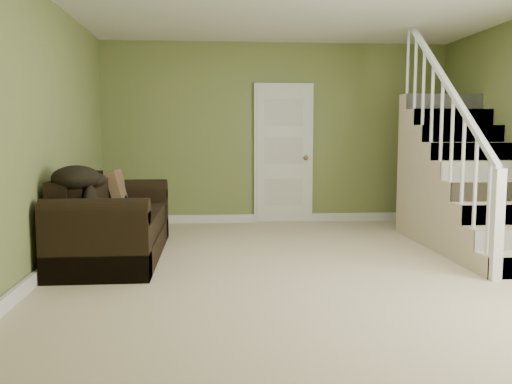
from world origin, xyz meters
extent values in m
cube|color=#C5B38E|center=(0.00, 0.00, 0.00)|extent=(5.00, 5.50, 0.01)
cube|color=olive|center=(0.00, 2.75, 1.30)|extent=(5.00, 0.04, 2.60)
cube|color=olive|center=(0.00, -2.75, 1.30)|extent=(5.00, 0.04, 2.60)
cube|color=olive|center=(-2.50, 0.00, 1.30)|extent=(0.04, 5.50, 2.60)
cube|color=white|center=(0.00, 2.72, 0.06)|extent=(5.00, 0.04, 0.12)
cube|color=white|center=(-2.47, 0.00, 0.06)|extent=(0.04, 5.50, 0.12)
cube|color=white|center=(0.10, 2.71, 1.01)|extent=(0.86, 0.05, 2.02)
cube|color=white|center=(0.10, 2.69, 1.00)|extent=(0.78, 0.04, 1.96)
sphere|color=olive|center=(0.42, 2.65, 0.95)|extent=(0.07, 0.07, 0.07)
cylinder|color=white|center=(1.55, -0.46, 0.65)|extent=(0.04, 0.04, 0.90)
cylinder|color=white|center=(1.55, -0.19, 0.85)|extent=(0.04, 0.04, 0.90)
cube|color=#C5B38E|center=(2.00, 0.08, 0.30)|extent=(1.00, 0.27, 0.60)
cylinder|color=white|center=(1.55, 0.08, 1.05)|extent=(0.04, 0.04, 0.90)
cube|color=#C5B38E|center=(2.00, 0.35, 0.40)|extent=(1.00, 0.27, 0.80)
cylinder|color=white|center=(1.55, 0.35, 1.25)|extent=(0.04, 0.04, 0.90)
cube|color=#C5B38E|center=(2.00, 0.62, 0.50)|extent=(1.00, 0.27, 1.00)
cylinder|color=white|center=(1.55, 0.62, 1.45)|extent=(0.04, 0.04, 0.90)
cube|color=#C5B38E|center=(2.00, 0.89, 0.60)|extent=(1.00, 0.27, 1.20)
cylinder|color=white|center=(1.55, 0.89, 1.65)|extent=(0.04, 0.04, 0.90)
cube|color=#C5B38E|center=(2.00, 1.16, 0.70)|extent=(1.00, 0.27, 1.40)
cylinder|color=white|center=(1.55, 1.16, 1.85)|extent=(0.04, 0.04, 0.90)
cube|color=#C5B38E|center=(2.00, 1.43, 0.80)|extent=(1.00, 0.27, 1.60)
cylinder|color=white|center=(1.55, 1.43, 2.05)|extent=(0.04, 0.04, 0.90)
cube|color=#C5B38E|center=(2.00, 1.70, 0.90)|extent=(1.00, 0.27, 1.80)
cylinder|color=white|center=(1.55, 1.70, 2.25)|extent=(0.04, 0.04, 0.90)
cube|color=white|center=(1.55, -0.62, 0.50)|extent=(0.09, 0.09, 1.00)
cube|color=white|center=(1.55, 0.62, 1.90)|extent=(0.06, 2.46, 1.84)
cube|color=black|center=(-1.97, 0.63, 0.12)|extent=(0.94, 2.18, 0.25)
cube|color=black|center=(-1.87, 0.63, 0.36)|extent=(0.71, 1.65, 0.22)
cube|color=black|center=(-1.97, -0.34, 0.31)|extent=(0.94, 0.25, 0.61)
cube|color=black|center=(-1.97, 1.59, 0.31)|extent=(0.94, 0.25, 0.61)
cylinder|color=black|center=(-1.97, -0.34, 0.61)|extent=(0.94, 0.25, 0.25)
cylinder|color=black|center=(-1.97, 1.59, 0.61)|extent=(0.94, 0.25, 0.25)
cube|color=black|center=(-2.34, 0.63, 0.55)|extent=(0.20, 1.69, 0.62)
cube|color=black|center=(-2.19, 0.63, 0.63)|extent=(0.14, 1.63, 0.35)
cube|color=black|center=(-2.21, 1.65, 0.29)|extent=(0.61, 0.61, 0.58)
cylinder|color=silver|center=(-2.28, 1.59, 0.68)|extent=(0.06, 0.06, 0.20)
cylinder|color=#2D4FB0|center=(-2.28, 1.59, 0.68)|extent=(0.07, 0.07, 0.05)
cylinder|color=white|center=(-2.28, 1.59, 0.79)|extent=(0.03, 0.03, 0.03)
cylinder|color=silver|center=(-2.14, 1.63, 0.68)|extent=(0.06, 0.06, 0.20)
cylinder|color=#2D4FB0|center=(-2.14, 1.63, 0.68)|extent=(0.07, 0.07, 0.05)
cylinder|color=white|center=(-2.14, 1.63, 0.79)|extent=(0.03, 0.03, 0.03)
ellipsoid|color=black|center=(-1.80, 0.54, 0.55)|extent=(0.22, 0.34, 0.17)
ellipsoid|color=white|center=(-1.80, 0.46, 0.52)|extent=(0.12, 0.14, 0.09)
sphere|color=black|center=(-1.80, 0.37, 0.61)|extent=(0.13, 0.13, 0.11)
ellipsoid|color=white|center=(-1.80, 0.33, 0.59)|extent=(0.07, 0.06, 0.05)
cone|color=black|center=(-1.84, 0.38, 0.67)|extent=(0.05, 0.05, 0.05)
cone|color=black|center=(-1.77, 0.38, 0.67)|extent=(0.05, 0.05, 0.05)
cylinder|color=black|center=(-1.72, 0.66, 0.49)|extent=(0.12, 0.23, 0.03)
ellipsoid|color=yellow|center=(-1.93, 0.17, 0.50)|extent=(0.08, 0.22, 0.06)
cube|color=#4C321E|center=(-2.05, 1.33, 0.65)|extent=(0.22, 0.45, 0.46)
ellipsoid|color=black|center=(-2.21, 0.01, 0.89)|extent=(0.57, 0.66, 0.23)
camera|label=1|loc=(-0.96, -5.13, 1.30)|focal=38.00mm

